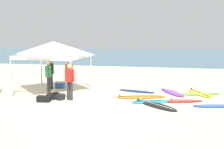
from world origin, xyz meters
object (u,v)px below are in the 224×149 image
Objects in this scene: surfboard_purple at (172,92)px; surfboard_navy at (137,91)px; surfboard_black at (155,105)px; surfboard_lime at (200,94)px; gear_bag_on_sand at (54,96)px; cooler_box at (60,85)px; person_green at (48,75)px; surfboard_blue at (217,106)px; gear_bag_by_pole at (58,97)px; gear_bag_near_tent at (44,99)px; person_orange at (69,73)px; canopy_tent at (53,48)px; person_red at (70,80)px; surfboard_orange at (140,97)px; person_black at (51,72)px; surfboard_red at (180,101)px; surfboard_yellow at (199,93)px; surfboard_cyan at (153,101)px.

surfboard_purple is 1.89m from surfboard_navy.
surfboard_lime is (2.11, 2.81, 0.00)m from surfboard_black.
gear_bag_on_sand is (-4.88, 0.14, 0.10)m from surfboard_black.
person_green is at bearing -89.61° from cooler_box.
gear_bag_by_pole is (-7.24, -0.26, 0.10)m from surfboard_blue.
gear_bag_by_pole is at bearing 52.77° from gear_bag_near_tent.
canopy_tent is at bearing -132.24° from person_orange.
canopy_tent reaches higher than cooler_box.
gear_bag_near_tent is (-3.89, -3.28, 0.10)m from surfboard_navy.
canopy_tent reaches higher than gear_bag_by_pole.
surfboard_navy is 4.01m from person_red.
gear_bag_on_sand is at bearing -162.54° from surfboard_orange.
surfboard_navy is at bearing 37.95° from gear_bag_by_pole.
person_black is at bearing -177.52° from surfboard_lime.
surfboard_orange is 5.22× the size of cooler_box.
surfboard_red is 5.78m from gear_bag_by_pole.
surfboard_purple is 1.37× the size of person_black.
person_green is (-0.75, -1.04, 0.00)m from person_orange.
canopy_tent is at bearing 120.09° from gear_bag_by_pole.
surfboard_lime is at bearing 8.01° from canopy_tent.
cooler_box is at bearing 98.71° from canopy_tent.
person_green is at bearing -166.46° from surfboard_purple.
surfboard_black is 1.34× the size of person_green.
person_red is (-4.72, -2.76, 0.95)m from surfboard_purple.
gear_bag_by_pole reaches higher than surfboard_lime.
surfboard_orange is at bearing 21.87° from person_red.
surfboard_orange is 3.25m from surfboard_lime.
surfboard_yellow is at bearing 25.50° from gear_bag_near_tent.
surfboard_navy is 1.26× the size of person_red.
canopy_tent is 2.62m from person_red.
gear_bag_on_sand is at bearing -62.54° from person_black.
surfboard_cyan is (-1.22, -0.39, -0.00)m from surfboard_red.
person_orange is 2.85× the size of gear_bag_near_tent.
surfboard_navy is at bearing 147.60° from surfboard_blue.
cooler_box is at bearing 90.39° from person_green.
canopy_tent is 8.60m from surfboard_blue.
gear_bag_near_tent and gear_bag_on_sand have the same top height.
gear_bag_on_sand is 1.20× the size of cooler_box.
surfboard_lime is 7.24m from gear_bag_by_pole.
cooler_box is (-6.81, 1.88, 0.16)m from surfboard_red.
surfboard_orange is 5.10m from cooler_box.
surfboard_red is at bearing -116.94° from surfboard_yellow.
surfboard_yellow is at bearing 54.51° from surfboard_black.
surfboard_lime is (1.42, -0.08, 0.00)m from surfboard_purple.
surfboard_red is 2.11m from surfboard_lime.
surfboard_red and surfboard_navy have the same top height.
person_green is (-4.89, -0.06, 0.95)m from surfboard_orange.
gear_bag_near_tent is (0.47, -2.20, -2.25)m from canopy_tent.
person_red is (-6.14, -2.84, 0.95)m from surfboard_yellow.
cooler_box is (-4.52, 0.03, 0.16)m from surfboard_navy.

